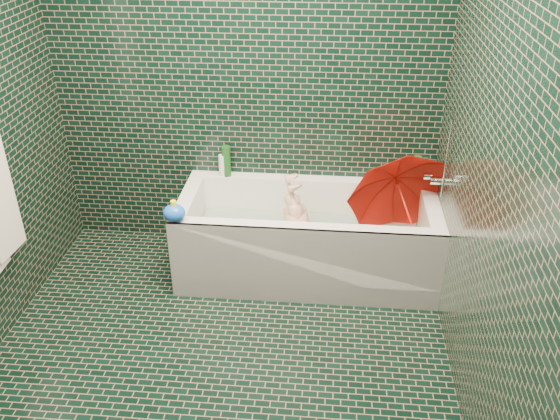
# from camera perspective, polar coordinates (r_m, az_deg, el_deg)

# --- Properties ---
(floor) EXTENTS (2.80, 2.80, 0.00)m
(floor) POSITION_cam_1_polar(r_m,az_deg,el_deg) (3.42, -6.22, -15.27)
(floor) COLOR black
(floor) RESTS_ON ground
(wall_back) EXTENTS (2.80, 0.00, 2.80)m
(wall_back) POSITION_cam_1_polar(r_m,az_deg,el_deg) (3.97, -3.39, 12.75)
(wall_back) COLOR black
(wall_back) RESTS_ON floor
(wall_front) EXTENTS (2.80, 0.00, 2.80)m
(wall_front) POSITION_cam_1_polar(r_m,az_deg,el_deg) (1.61, -18.56, -18.27)
(wall_front) COLOR black
(wall_front) RESTS_ON floor
(wall_right) EXTENTS (0.00, 2.80, 2.80)m
(wall_right) POSITION_cam_1_polar(r_m,az_deg,el_deg) (2.72, 20.16, 2.69)
(wall_right) COLOR black
(wall_right) RESTS_ON floor
(bathtub) EXTENTS (1.70, 0.75, 0.55)m
(bathtub) POSITION_cam_1_polar(r_m,az_deg,el_deg) (4.02, 2.62, -3.42)
(bathtub) COLOR white
(bathtub) RESTS_ON floor
(bath_mat) EXTENTS (1.35, 0.47, 0.01)m
(bath_mat) POSITION_cam_1_polar(r_m,az_deg,el_deg) (4.06, 2.61, -3.94)
(bath_mat) COLOR #56D029
(bath_mat) RESTS_ON bathtub
(water) EXTENTS (1.48, 0.53, 0.00)m
(water) POSITION_cam_1_polar(r_m,az_deg,el_deg) (3.99, 2.66, -2.22)
(water) COLOR silver
(water) RESTS_ON bathtub
(faucet) EXTENTS (0.18, 0.19, 0.55)m
(faucet) POSITION_cam_1_polar(r_m,az_deg,el_deg) (3.81, 15.16, 3.24)
(faucet) COLOR silver
(faucet) RESTS_ON wall_right
(child) EXTENTS (0.87, 0.41, 0.34)m
(child) POSITION_cam_1_polar(r_m,az_deg,el_deg) (3.95, 2.13, -2.32)
(child) COLOR #DEA78B
(child) RESTS_ON bathtub
(umbrella) EXTENTS (0.97, 0.89, 1.01)m
(umbrella) POSITION_cam_1_polar(r_m,az_deg,el_deg) (3.85, 12.03, 0.22)
(umbrella) COLOR red
(umbrella) RESTS_ON bathtub
(soap_bottle_a) EXTENTS (0.13, 0.13, 0.27)m
(soap_bottle_a) POSITION_cam_1_polar(r_m,az_deg,el_deg) (4.17, 13.02, 2.47)
(soap_bottle_a) COLOR white
(soap_bottle_a) RESTS_ON bathtub
(soap_bottle_b) EXTENTS (0.12, 0.12, 0.20)m
(soap_bottle_b) POSITION_cam_1_polar(r_m,az_deg,el_deg) (4.19, 12.47, 2.69)
(soap_bottle_b) COLOR #481B67
(soap_bottle_b) RESTS_ON bathtub
(soap_bottle_c) EXTENTS (0.18, 0.18, 0.17)m
(soap_bottle_c) POSITION_cam_1_polar(r_m,az_deg,el_deg) (4.18, 13.51, 2.48)
(soap_bottle_c) COLOR #154C18
(soap_bottle_c) RESTS_ON bathtub
(bottle_right_tall) EXTENTS (0.06, 0.06, 0.20)m
(bottle_right_tall) POSITION_cam_1_polar(r_m,az_deg,el_deg) (4.13, 12.96, 3.76)
(bottle_right_tall) COLOR #154C18
(bottle_right_tall) RESTS_ON bathtub
(bottle_right_pump) EXTENTS (0.05, 0.05, 0.18)m
(bottle_right_pump) POSITION_cam_1_polar(r_m,az_deg,el_deg) (4.17, 13.64, 3.74)
(bottle_right_pump) COLOR silver
(bottle_right_pump) RESTS_ON bathtub
(bottle_left_tall) EXTENTS (0.08, 0.08, 0.22)m
(bottle_left_tall) POSITION_cam_1_polar(r_m,az_deg,el_deg) (4.15, -5.19, 4.70)
(bottle_left_tall) COLOR #154C18
(bottle_left_tall) RESTS_ON bathtub
(bottle_left_short) EXTENTS (0.06, 0.06, 0.16)m
(bottle_left_short) POSITION_cam_1_polar(r_m,az_deg,el_deg) (4.16, -5.55, 4.28)
(bottle_left_short) COLOR white
(bottle_left_short) RESTS_ON bathtub
(rubber_duck) EXTENTS (0.12, 0.09, 0.10)m
(rubber_duck) POSITION_cam_1_polar(r_m,az_deg,el_deg) (4.16, 12.08, 3.24)
(rubber_duck) COLOR #FFFA1A
(rubber_duck) RESTS_ON bathtub
(bath_toy) EXTENTS (0.14, 0.12, 0.14)m
(bath_toy) POSITION_cam_1_polar(r_m,az_deg,el_deg) (3.65, -10.13, -0.24)
(bath_toy) COLOR blue
(bath_toy) RESTS_ON bathtub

